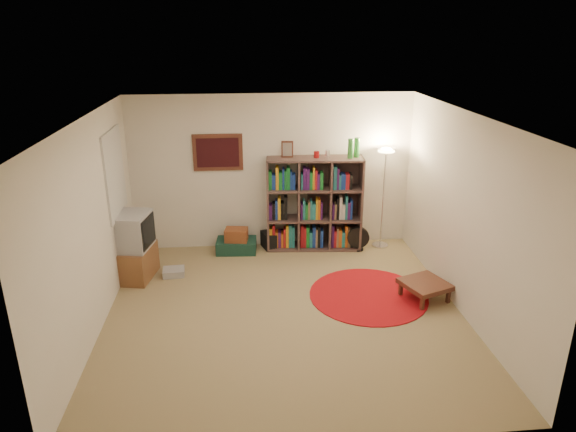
% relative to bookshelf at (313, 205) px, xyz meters
% --- Properties ---
extents(room, '(4.54, 4.54, 2.54)m').
position_rel_bookshelf_xyz_m(room, '(-0.70, -2.01, 0.52)').
color(room, '#8E7A53').
rests_on(room, ground).
extents(bookshelf, '(1.56, 0.56, 1.83)m').
position_rel_bookshelf_xyz_m(bookshelf, '(0.00, 0.00, 0.00)').
color(bookshelf, '#4E3734').
rests_on(bookshelf, ground).
extents(floor_lamp, '(0.36, 0.36, 1.68)m').
position_rel_bookshelf_xyz_m(floor_lamp, '(1.14, -0.07, 0.65)').
color(floor_lamp, white).
rests_on(floor_lamp, ground).
extents(floor_fan, '(0.36, 0.21, 0.41)m').
position_rel_bookshelf_xyz_m(floor_fan, '(0.73, -0.21, -0.53)').
color(floor_fan, black).
rests_on(floor_fan, ground).
extents(tv_stand, '(0.59, 0.75, 0.99)m').
position_rel_bookshelf_xyz_m(tv_stand, '(-2.71, -0.85, -0.26)').
color(tv_stand, brown).
rests_on(tv_stand, ground).
extents(dvd_box, '(0.33, 0.28, 0.10)m').
position_rel_bookshelf_xyz_m(dvd_box, '(-2.18, -0.85, -0.69)').
color(dvd_box, '#A5A4A9').
rests_on(dvd_box, ground).
extents(suitcase, '(0.67, 0.46, 0.21)m').
position_rel_bookshelf_xyz_m(suitcase, '(-1.25, -0.07, -0.64)').
color(suitcase, '#13352A').
rests_on(suitcase, ground).
extents(wicker_basket, '(0.39, 0.30, 0.20)m').
position_rel_bookshelf_xyz_m(wicker_basket, '(-1.25, -0.11, -0.43)').
color(wicker_basket, brown).
rests_on(wicker_basket, suitcase).
extents(duffel_bag, '(0.46, 0.42, 0.27)m').
position_rel_bookshelf_xyz_m(duffel_bag, '(-0.63, 0.06, -0.61)').
color(duffel_bag, black).
rests_on(duffel_bag, ground).
extents(paper_towel, '(0.11, 0.11, 0.23)m').
position_rel_bookshelf_xyz_m(paper_towel, '(-0.66, 0.19, -0.63)').
color(paper_towel, white).
rests_on(paper_towel, ground).
extents(red_rug, '(1.61, 1.61, 0.01)m').
position_rel_bookshelf_xyz_m(red_rug, '(0.53, -1.72, -0.73)').
color(red_rug, maroon).
rests_on(red_rug, ground).
extents(side_table, '(0.71, 0.71, 0.25)m').
position_rel_bookshelf_xyz_m(side_table, '(1.25, -1.88, -0.53)').
color(side_table, '#442017').
rests_on(side_table, ground).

